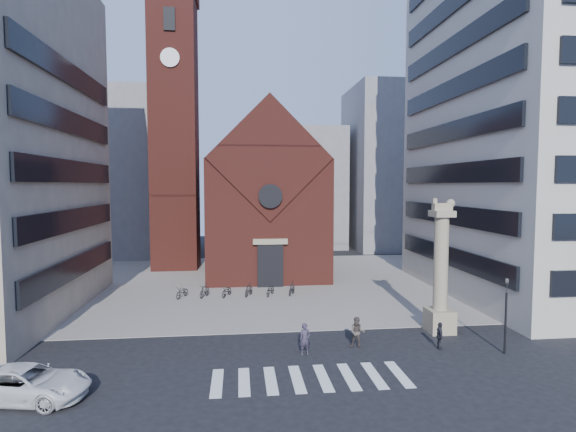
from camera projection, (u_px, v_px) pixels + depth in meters
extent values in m
plane|color=black|center=(292.00, 356.00, 25.04)|extent=(120.00, 120.00, 0.00)
cube|color=gray|center=(269.00, 282.00, 43.88)|extent=(46.00, 30.00, 0.05)
cube|color=maroon|center=(265.00, 217.00, 49.41)|extent=(12.00, 16.00, 12.00)
cube|color=maroon|center=(265.00, 162.00, 49.39)|extent=(12.00, 15.40, 12.00)
cube|color=maroon|center=(270.00, 158.00, 41.11)|extent=(11.76, 0.50, 11.76)
cylinder|color=black|center=(270.00, 196.00, 40.90)|extent=(2.20, 0.30, 2.20)
cube|color=black|center=(270.00, 266.00, 41.61)|extent=(2.40, 0.30, 4.00)
cube|color=tan|center=(270.00, 242.00, 41.40)|extent=(3.20, 0.40, 0.50)
cube|color=maroon|center=(175.00, 136.00, 50.65)|extent=(5.00, 5.00, 30.00)
cylinder|color=white|center=(170.00, 57.00, 47.52)|extent=(2.00, 0.20, 2.00)
cube|color=black|center=(169.00, 19.00, 47.24)|extent=(1.20, 0.20, 2.40)
cube|color=#B7B2A6|center=(553.00, 109.00, 38.46)|extent=(18.00, 22.00, 32.00)
cube|color=gray|center=(113.00, 174.00, 61.73)|extent=(16.00, 14.00, 22.00)
cube|color=gray|center=(296.00, 188.00, 69.69)|extent=(14.00, 12.00, 18.00)
cube|color=gray|center=(403.00, 169.00, 68.26)|extent=(16.00, 14.00, 24.00)
cube|color=tan|center=(439.00, 321.00, 29.06)|extent=(1.60, 1.60, 1.50)
cylinder|color=tan|center=(441.00, 263.00, 28.80)|extent=(0.90, 0.90, 6.00)
cube|color=tan|center=(442.00, 214.00, 28.58)|extent=(1.30, 1.30, 0.40)
cube|color=tan|center=(442.00, 207.00, 28.55)|extent=(1.20, 0.50, 0.55)
sphere|color=tan|center=(451.00, 203.00, 28.59)|extent=(0.56, 0.56, 0.56)
cube|color=tan|center=(435.00, 201.00, 28.47)|extent=(0.25, 0.15, 0.35)
cylinder|color=black|center=(505.00, 323.00, 25.24)|extent=(0.12, 0.12, 3.50)
imported|color=black|center=(507.00, 286.00, 25.09)|extent=(0.13, 0.16, 0.80)
imported|color=white|center=(27.00, 383.00, 19.86)|extent=(5.79, 3.40, 1.51)
imported|color=#342D3F|center=(305.00, 339.00, 25.20)|extent=(0.70, 0.52, 1.77)
imported|color=#4E443E|center=(357.00, 332.00, 26.23)|extent=(1.03, 0.89, 1.82)
imported|color=#26262D|center=(440.00, 336.00, 26.00)|extent=(0.53, 0.98, 1.59)
imported|color=black|center=(182.00, 292.00, 37.68)|extent=(1.30, 1.97, 0.98)
imported|color=black|center=(205.00, 291.00, 37.88)|extent=(1.15, 1.87, 1.09)
imported|color=black|center=(227.00, 291.00, 38.09)|extent=(1.30, 1.97, 0.98)
imported|color=black|center=(249.00, 290.00, 38.29)|extent=(1.15, 1.87, 1.09)
imported|color=black|center=(270.00, 290.00, 38.50)|extent=(1.30, 1.97, 0.98)
imported|color=black|center=(292.00, 289.00, 38.70)|extent=(1.15, 1.87, 1.09)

